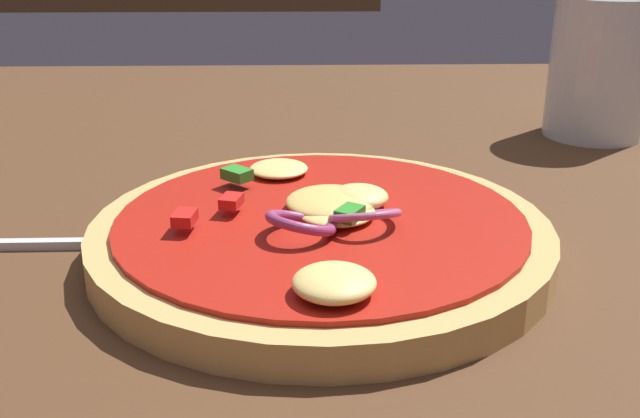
% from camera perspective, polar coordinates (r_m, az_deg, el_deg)
% --- Properties ---
extents(dining_table, '(1.15, 1.02, 0.03)m').
position_cam_1_polar(dining_table, '(0.43, -6.35, -5.04)').
color(dining_table, '#4C301C').
rests_on(dining_table, ground).
extents(pizza, '(0.24, 0.24, 0.04)m').
position_cam_1_polar(pizza, '(0.41, 0.09, -2.17)').
color(pizza, tan).
rests_on(pizza, dining_table).
extents(fork, '(0.17, 0.02, 0.00)m').
position_cam_1_polar(fork, '(0.45, -19.71, -2.45)').
color(fork, silver).
rests_on(fork, dining_table).
extents(beer_glass, '(0.08, 0.08, 0.11)m').
position_cam_1_polar(beer_glass, '(0.66, 19.71, 9.16)').
color(beer_glass, silver).
rests_on(beer_glass, dining_table).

